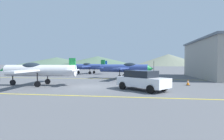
# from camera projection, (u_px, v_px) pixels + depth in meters

# --- Properties ---
(ground_plane) EXTENTS (400.00, 400.00, 0.00)m
(ground_plane) POSITION_uv_depth(u_px,v_px,m) (88.00, 87.00, 16.55)
(ground_plane) COLOR #54565B
(apron_line_near) EXTENTS (80.00, 0.16, 0.01)m
(apron_line_near) POSITION_uv_depth(u_px,v_px,m) (70.00, 96.00, 12.01)
(apron_line_near) COLOR yellow
(apron_line_near) RESTS_ON ground_plane
(apron_line_far) EXTENTS (80.00, 0.16, 0.01)m
(apron_line_far) POSITION_uv_depth(u_px,v_px,m) (105.00, 79.00, 24.80)
(apron_line_far) COLOR yellow
(apron_line_far) RESTS_ON ground_plane
(airplane_near) EXTENTS (7.93, 9.12, 2.73)m
(airplane_near) POSITION_uv_depth(u_px,v_px,m) (38.00, 70.00, 17.34)
(airplane_near) COLOR silver
(airplane_near) RESTS_ON ground_plane
(airplane_mid) EXTENTS (7.97, 9.09, 2.73)m
(airplane_mid) POSITION_uv_depth(u_px,v_px,m) (125.00, 68.00, 24.98)
(airplane_mid) COLOR #33478C
(airplane_mid) RESTS_ON ground_plane
(airplane_far) EXTENTS (7.96, 9.12, 2.73)m
(airplane_far) POSITION_uv_depth(u_px,v_px,m) (90.00, 66.00, 36.39)
(airplane_far) COLOR #33478C
(airplane_far) RESTS_ON ground_plane
(car_sedan) EXTENTS (4.46, 4.12, 1.62)m
(car_sedan) POSITION_uv_depth(u_px,v_px,m) (142.00, 80.00, 14.43)
(car_sedan) COLOR white
(car_sedan) RESTS_ON ground_plane
(traffic_cone_front) EXTENTS (0.36, 0.36, 0.59)m
(traffic_cone_front) POSITION_uv_depth(u_px,v_px,m) (188.00, 82.00, 17.56)
(traffic_cone_front) COLOR black
(traffic_cone_front) RESTS_ON ground_plane
(hill_left) EXTENTS (73.66, 73.66, 7.52)m
(hill_left) POSITION_uv_depth(u_px,v_px,m) (57.00, 61.00, 157.25)
(hill_left) COLOR #4C6651
(hill_left) RESTS_ON ground_plane
(hill_centerleft) EXTENTS (68.29, 68.29, 7.86)m
(hill_centerleft) POSITION_uv_depth(u_px,v_px,m) (98.00, 61.00, 141.88)
(hill_centerleft) COLOR #4C6651
(hill_centerleft) RESTS_ON ground_plane
(hill_centerright) EXTENTS (59.94, 59.94, 10.01)m
(hill_centerright) POSITION_uv_depth(u_px,v_px,m) (168.00, 60.00, 150.03)
(hill_centerright) COLOR slate
(hill_centerright) RESTS_ON ground_plane
(hill_right) EXTENTS (52.91, 52.91, 6.86)m
(hill_right) POSITION_uv_depth(u_px,v_px,m) (220.00, 62.00, 139.29)
(hill_right) COLOR slate
(hill_right) RESTS_ON ground_plane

